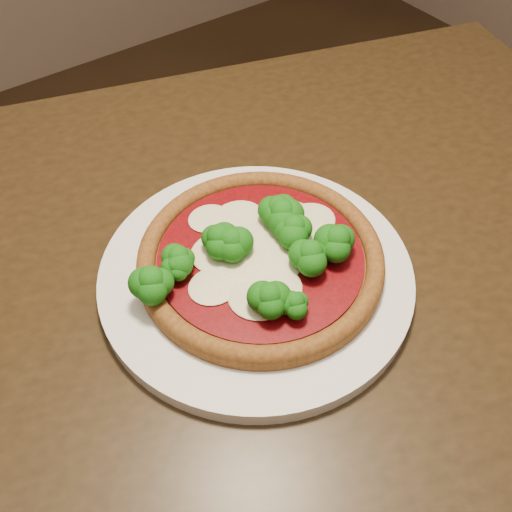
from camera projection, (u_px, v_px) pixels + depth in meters
dining_table at (251, 300)px, 0.75m from camera, size 1.31×1.09×0.75m
plate at (256, 274)px, 0.64m from camera, size 0.35×0.35×0.02m
pizza at (260, 255)px, 0.62m from camera, size 0.28×0.27×0.06m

